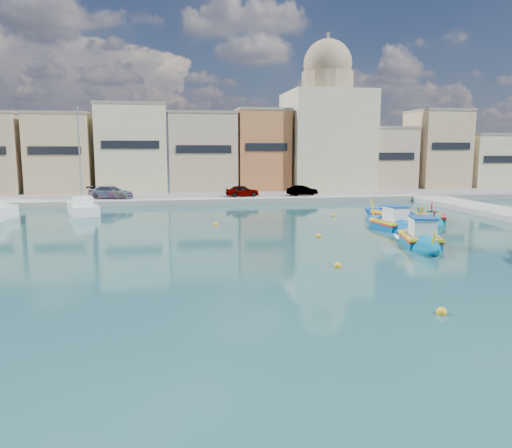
{
  "coord_description": "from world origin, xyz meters",
  "views": [
    {
      "loc": [
        -9.61,
        -21.63,
        5.69
      ],
      "look_at": [
        -4.86,
        6.0,
        1.4
      ],
      "focal_mm": 35.0,
      "sensor_mm": 36.0,
      "label": 1
    }
  ],
  "objects_px": {
    "church_block": "(326,126)",
    "yacht_north": "(81,208)",
    "luzzu_cyan_mid": "(432,220)",
    "luzzu_turquoise_cabin": "(420,240)",
    "luzzu_blue_cabin": "(392,225)",
    "luzzu_green": "(394,217)"
  },
  "relations": [
    {
      "from": "luzzu_blue_cabin",
      "to": "luzzu_cyan_mid",
      "type": "relative_size",
      "value": 1.01
    },
    {
      "from": "luzzu_turquoise_cabin",
      "to": "luzzu_cyan_mid",
      "type": "bearing_deg",
      "value": 56.82
    },
    {
      "from": "luzzu_cyan_mid",
      "to": "yacht_north",
      "type": "xyz_separation_m",
      "value": [
        -27.72,
        11.38,
        0.16
      ]
    },
    {
      "from": "luzzu_blue_cabin",
      "to": "yacht_north",
      "type": "xyz_separation_m",
      "value": [
        -23.37,
        13.69,
        0.07
      ]
    },
    {
      "from": "luzzu_blue_cabin",
      "to": "luzzu_green",
      "type": "distance_m",
      "value": 4.28
    },
    {
      "from": "luzzu_cyan_mid",
      "to": "yacht_north",
      "type": "bearing_deg",
      "value": 157.68
    },
    {
      "from": "luzzu_blue_cabin",
      "to": "yacht_north",
      "type": "height_order",
      "value": "yacht_north"
    },
    {
      "from": "luzzu_blue_cabin",
      "to": "luzzu_turquoise_cabin",
      "type": "bearing_deg",
      "value": -99.24
    },
    {
      "from": "luzzu_turquoise_cabin",
      "to": "yacht_north",
      "type": "relative_size",
      "value": 0.85
    },
    {
      "from": "luzzu_turquoise_cabin",
      "to": "luzzu_cyan_mid",
      "type": "distance_m",
      "value": 9.68
    },
    {
      "from": "luzzu_cyan_mid",
      "to": "luzzu_green",
      "type": "distance_m",
      "value": 2.83
    },
    {
      "from": "luzzu_cyan_mid",
      "to": "luzzu_green",
      "type": "bearing_deg",
      "value": 147.94
    },
    {
      "from": "luzzu_green",
      "to": "luzzu_cyan_mid",
      "type": "bearing_deg",
      "value": -32.06
    },
    {
      "from": "church_block",
      "to": "luzzu_cyan_mid",
      "type": "height_order",
      "value": "church_block"
    },
    {
      "from": "church_block",
      "to": "luzzu_blue_cabin",
      "type": "relative_size",
      "value": 2.52
    },
    {
      "from": "church_block",
      "to": "luzzu_turquoise_cabin",
      "type": "relative_size",
      "value": 2.23
    },
    {
      "from": "luzzu_cyan_mid",
      "to": "luzzu_green",
      "type": "height_order",
      "value": "luzzu_green"
    },
    {
      "from": "church_block",
      "to": "yacht_north",
      "type": "distance_m",
      "value": 32.54
    },
    {
      "from": "luzzu_green",
      "to": "yacht_north",
      "type": "height_order",
      "value": "yacht_north"
    },
    {
      "from": "luzzu_turquoise_cabin",
      "to": "yacht_north",
      "type": "height_order",
      "value": "yacht_north"
    },
    {
      "from": "church_block",
      "to": "luzzu_turquoise_cabin",
      "type": "height_order",
      "value": "church_block"
    },
    {
      "from": "church_block",
      "to": "luzzu_cyan_mid",
      "type": "bearing_deg",
      "value": -89.71
    }
  ]
}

